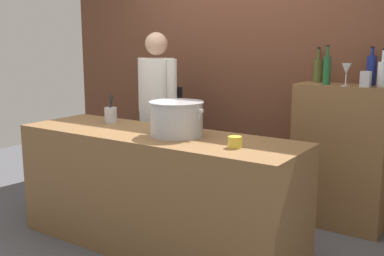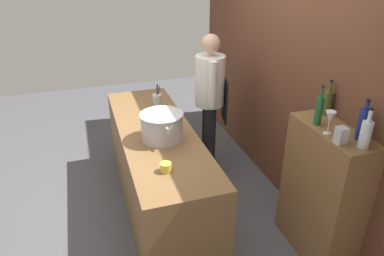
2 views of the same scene
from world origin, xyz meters
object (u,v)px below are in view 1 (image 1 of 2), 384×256
object	(u,v)px
utensil_crock	(111,115)
spice_tin_silver	(366,79)
wine_bottle_clear	(382,73)
butter_jar	(235,142)
wine_bottle_cobalt	(371,70)
wine_bottle_green	(327,70)
wine_bottle_olive	(318,70)
wine_glass_short	(346,69)
chef	(158,107)
stockpot_large	(176,119)

from	to	relation	value
utensil_crock	spice_tin_silver	size ratio (longest dim) A/B	2.03
utensil_crock	wine_bottle_clear	distance (m)	2.22
butter_jar	wine_bottle_cobalt	xyz separation A→B (m)	(0.50, 1.34, 0.41)
wine_bottle_cobalt	wine_bottle_green	xyz separation A→B (m)	(-0.32, -0.14, -0.00)
wine_bottle_olive	wine_bottle_cobalt	distance (m)	0.45
utensil_crock	wine_glass_short	xyz separation A→B (m)	(1.67, 0.94, 0.39)
chef	wine_bottle_cobalt	xyz separation A→B (m)	(1.81, 0.49, 0.39)
stockpot_large	utensil_crock	bearing A→B (deg)	170.46
stockpot_large	wine_bottle_green	xyz separation A→B (m)	(0.73, 1.10, 0.32)
butter_jar	wine_bottle_cobalt	world-z (taller)	wine_bottle_cobalt
butter_jar	wine_bottle_olive	distance (m)	1.44
wine_glass_short	spice_tin_silver	distance (m)	0.17
wine_bottle_olive	wine_glass_short	distance (m)	0.37
stockpot_large	wine_bottle_olive	bearing A→B (deg)	65.23
wine_bottle_olive	spice_tin_silver	world-z (taller)	wine_bottle_olive
wine_bottle_olive	wine_bottle_clear	distance (m)	0.56
wine_bottle_cobalt	spice_tin_silver	xyz separation A→B (m)	(0.00, -0.18, -0.06)
wine_bottle_clear	stockpot_large	bearing A→B (deg)	-134.08
butter_jar	spice_tin_silver	bearing A→B (deg)	66.49
wine_glass_short	chef	bearing A→B (deg)	-169.10
wine_bottle_clear	wine_bottle_green	distance (m)	0.42
utensil_crock	wine_bottle_cobalt	bearing A→B (deg)	31.32
spice_tin_silver	wine_bottle_clear	bearing A→B (deg)	50.08
stockpot_large	spice_tin_silver	world-z (taller)	spice_tin_silver
stockpot_large	wine_bottle_olive	size ratio (longest dim) A/B	1.51
stockpot_large	wine_bottle_clear	bearing A→B (deg)	45.92
chef	wine_bottle_clear	bearing A→B (deg)	-154.20
chef	wine_bottle_olive	xyz separation A→B (m)	(1.36, 0.53, 0.37)
stockpot_large	spice_tin_silver	distance (m)	1.52
wine_bottle_olive	wine_bottle_green	distance (m)	0.23
wine_bottle_cobalt	wine_bottle_clear	bearing A→B (deg)	-30.54
wine_bottle_clear	wine_bottle_olive	bearing A→B (deg)	169.72
stockpot_large	wine_glass_short	size ratio (longest dim) A/B	2.49
wine_glass_short	spice_tin_silver	xyz separation A→B (m)	(0.15, -0.01, -0.07)
utensil_crock	wine_bottle_olive	world-z (taller)	wine_bottle_olive
wine_bottle_green	wine_glass_short	bearing A→B (deg)	-8.14
wine_bottle_clear	spice_tin_silver	distance (m)	0.16
wine_bottle_clear	wine_bottle_green	size ratio (longest dim) A/B	0.92
butter_jar	wine_glass_short	xyz separation A→B (m)	(0.35, 1.17, 0.42)
stockpot_large	spice_tin_silver	bearing A→B (deg)	45.50
chef	wine_glass_short	size ratio (longest dim) A/B	9.10
chef	spice_tin_silver	bearing A→B (deg)	-157.06
utensil_crock	wine_bottle_olive	distance (m)	1.83
chef	wine_bottle_clear	xyz separation A→B (m)	(1.91, 0.43, 0.37)
butter_jar	wine_bottle_olive	bearing A→B (deg)	87.85
chef	wine_bottle_green	distance (m)	1.58
wine_bottle_green	spice_tin_silver	xyz separation A→B (m)	(0.32, -0.03, -0.06)
utensil_crock	butter_jar	bearing A→B (deg)	-9.98
chef	wine_bottle_cobalt	bearing A→B (deg)	-151.77
wine_bottle_cobalt	wine_bottle_clear	distance (m)	0.12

